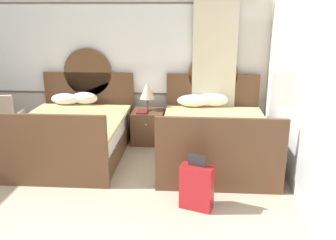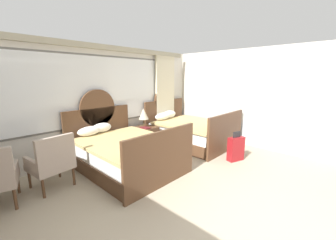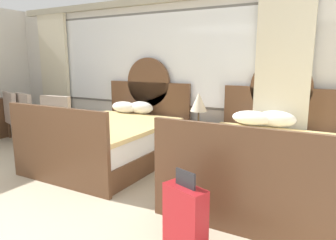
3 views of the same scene
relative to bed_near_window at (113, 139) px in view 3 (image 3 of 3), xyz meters
name	(u,v)px [view 3 (image 3 of 3)]	position (x,y,z in m)	size (l,w,h in m)	color
wall_back_window	(149,70)	(-0.05, 1.14, 1.06)	(6.71, 0.22, 2.70)	beige
bed_near_window	(113,139)	(0.00, 0.00, 0.00)	(1.69, 2.23, 1.65)	brown
bed_near_mirror	(261,162)	(2.31, 0.00, 0.00)	(1.69, 2.23, 1.65)	brown
nightstand_between_beds	(198,143)	(1.16, 0.68, -0.07)	(0.56, 0.59, 0.59)	brown
table_lamp_on_nightstand	(199,102)	(1.15, 0.72, 0.58)	(0.27, 0.27, 0.52)	brown
book_on_nightstand	(190,125)	(1.07, 0.57, 0.24)	(0.18, 0.26, 0.03)	maroon
armchair_by_window_left	(63,120)	(-1.35, 0.22, 0.14)	(0.69, 0.69, 0.98)	#B29E8E
armchair_by_window_centre	(34,116)	(-2.17, 0.22, 0.14)	(0.76, 0.76, 0.98)	#B29E8E
armchair_by_window_right	(20,115)	(-2.59, 0.22, 0.14)	(0.79, 0.79, 0.98)	#B29E8E
suitcase_on_floor	(185,217)	(2.02, -1.56, -0.08)	(0.43, 0.29, 0.70)	maroon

